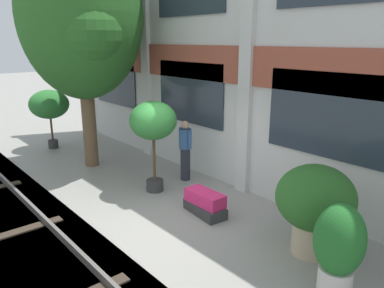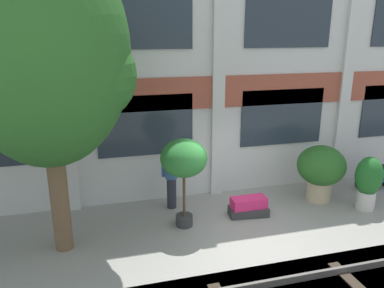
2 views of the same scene
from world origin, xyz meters
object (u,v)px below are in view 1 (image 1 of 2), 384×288
(potted_plant_square_trough, at_px, (205,203))
(potted_plant_fluted_column, at_px, (315,202))
(potted_plant_glazed_jar, at_px, (338,248))
(potted_plant_tall_urn, at_px, (153,123))
(potted_plant_low_pan, at_px, (49,105))
(resident_by_doorway, at_px, (185,149))
(broadleaf_tree, at_px, (81,18))

(potted_plant_square_trough, distance_m, potted_plant_fluted_column, 2.52)
(potted_plant_square_trough, height_order, potted_plant_fluted_column, potted_plant_fluted_column)
(potted_plant_glazed_jar, relative_size, potted_plant_tall_urn, 0.67)
(potted_plant_fluted_column, bearing_deg, potted_plant_low_pan, -174.29)
(potted_plant_tall_urn, relative_size, resident_by_doorway, 1.40)
(potted_plant_low_pan, height_order, potted_plant_tall_urn, potted_plant_tall_urn)
(potted_plant_glazed_jar, height_order, potted_plant_low_pan, potted_plant_low_pan)
(potted_plant_glazed_jar, distance_m, potted_plant_fluted_column, 1.27)
(broadleaf_tree, relative_size, potted_plant_glazed_jar, 4.42)
(broadleaf_tree, relative_size, potted_plant_square_trough, 6.19)
(potted_plant_glazed_jar, distance_m, potted_plant_tall_urn, 5.18)
(potted_plant_low_pan, distance_m, potted_plant_tall_urn, 5.52)
(potted_plant_low_pan, relative_size, resident_by_doorway, 1.25)
(potted_plant_glazed_jar, bearing_deg, potted_plant_tall_urn, 175.64)
(potted_plant_tall_urn, bearing_deg, potted_plant_glazed_jar, -4.36)
(potted_plant_square_trough, height_order, potted_plant_glazed_jar, potted_plant_glazed_jar)
(broadleaf_tree, xyz_separation_m, potted_plant_square_trough, (4.68, 0.37, -4.02))
(potted_plant_low_pan, xyz_separation_m, resident_by_doorway, (5.40, 1.58, -0.65))
(broadleaf_tree, height_order, potted_plant_fluted_column, broadleaf_tree)
(potted_plant_tall_urn, bearing_deg, resident_by_doorway, 95.06)
(potted_plant_square_trough, height_order, resident_by_doorway, resident_by_doorway)
(potted_plant_tall_urn, xyz_separation_m, resident_by_doorway, (-0.10, 1.08, -0.86))
(broadleaf_tree, xyz_separation_m, potted_plant_fluted_column, (7.06, 0.77, -3.29))
(potted_plant_fluted_column, bearing_deg, potted_plant_glazed_jar, -43.01)
(potted_plant_square_trough, bearing_deg, resident_by_doorway, 151.94)
(potted_plant_fluted_column, bearing_deg, resident_by_doorway, 171.87)
(potted_plant_square_trough, height_order, potted_plant_tall_urn, potted_plant_tall_urn)
(potted_plant_tall_urn, bearing_deg, potted_plant_square_trough, 2.39)
(potted_plant_square_trough, distance_m, potted_plant_glazed_jar, 3.39)
(broadleaf_tree, bearing_deg, potted_plant_tall_urn, 5.92)
(potted_plant_square_trough, xyz_separation_m, resident_by_doorway, (-1.89, 1.01, 0.63))
(resident_by_doorway, bearing_deg, potted_plant_low_pan, -67.26)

